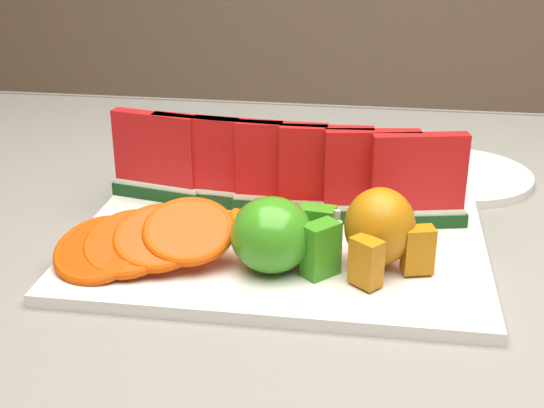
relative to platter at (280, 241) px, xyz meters
name	(u,v)px	position (x,y,z in m)	size (l,w,h in m)	color
table	(362,343)	(0.09, 0.00, -0.11)	(1.40, 0.90, 0.75)	#523219
tablecloth	(365,290)	(0.09, 0.00, -0.05)	(1.53, 1.03, 0.20)	gray
platter	(280,241)	(0.00, 0.00, 0.00)	(0.40, 0.30, 0.01)	silver
apple_cluster	(280,236)	(0.01, -0.07, 0.04)	(0.11, 0.10, 0.07)	#1A7F18
pear_cluster	(381,230)	(0.10, -0.05, 0.04)	(0.09, 0.10, 0.07)	#A97B1E
side_plate	(457,176)	(0.19, 0.21, 0.00)	(0.23, 0.23, 0.01)	silver
fork	(261,165)	(-0.06, 0.22, 0.00)	(0.04, 0.20, 0.00)	silver
watermelon_row	(281,170)	(-0.01, 0.06, 0.05)	(0.39, 0.07, 0.10)	#08350D
orange_fan_front	(144,240)	(-0.12, -0.08, 0.03)	(0.18, 0.12, 0.05)	red
orange_fan_back	(259,170)	(-0.04, 0.13, 0.02)	(0.23, 0.09, 0.04)	red
tangerine_segments	(262,219)	(-0.02, 0.01, 0.02)	(0.15, 0.07, 0.02)	orange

